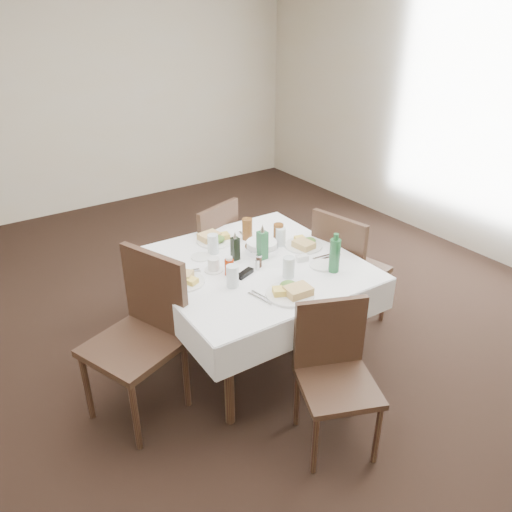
% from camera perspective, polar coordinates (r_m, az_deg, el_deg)
% --- Properties ---
extents(ground_plane, '(7.00, 7.00, 0.00)m').
position_cam_1_polar(ground_plane, '(3.77, -3.27, -11.12)').
color(ground_plane, black).
extents(room_shell, '(6.04, 7.04, 2.80)m').
position_cam_1_polar(room_shell, '(3.02, -4.16, 15.25)').
color(room_shell, beige).
rests_on(room_shell, ground).
extents(dining_table, '(1.36, 1.36, 0.76)m').
position_cam_1_polar(dining_table, '(3.38, -0.32, -2.04)').
color(dining_table, '#321A15').
rests_on(dining_table, ground).
extents(chair_north, '(0.56, 0.56, 0.93)m').
position_cam_1_polar(chair_north, '(4.06, -5.35, 0.82)').
color(chair_north, '#321A15').
rests_on(chair_north, ground).
extents(chair_south, '(0.54, 0.54, 0.88)m').
position_cam_1_polar(chair_south, '(2.91, 8.90, -12.30)').
color(chair_south, '#321A15').
rests_on(chair_south, ground).
extents(chair_east, '(0.54, 0.54, 0.98)m').
position_cam_1_polar(chair_east, '(3.82, 10.12, -0.92)').
color(chair_east, '#321A15').
rests_on(chair_east, ground).
extents(chair_west, '(0.63, 0.63, 1.04)m').
position_cam_1_polar(chair_west, '(3.09, -12.73, -7.85)').
color(chair_west, '#321A15').
rests_on(chair_west, ground).
extents(meal_north, '(0.28, 0.28, 0.06)m').
position_cam_1_polar(meal_north, '(3.64, -4.72, 2.01)').
color(meal_north, white).
rests_on(meal_north, dining_table).
extents(meal_south, '(0.29, 0.29, 0.06)m').
position_cam_1_polar(meal_south, '(2.99, 4.04, -4.04)').
color(meal_south, white).
rests_on(meal_south, dining_table).
extents(meal_east, '(0.27, 0.27, 0.06)m').
position_cam_1_polar(meal_east, '(3.57, 5.54, 1.39)').
color(meal_east, white).
rests_on(meal_east, dining_table).
extents(meal_west, '(0.25, 0.25, 0.05)m').
position_cam_1_polar(meal_west, '(3.14, -8.25, -2.69)').
color(meal_west, white).
rests_on(meal_west, dining_table).
extents(side_plate_a, '(0.14, 0.14, 0.01)m').
position_cam_1_polar(side_plate_a, '(3.43, -6.30, -0.11)').
color(side_plate_a, white).
rests_on(side_plate_a, dining_table).
extents(side_plate_b, '(0.17, 0.17, 0.01)m').
position_cam_1_polar(side_plate_b, '(3.33, 7.59, -1.06)').
color(side_plate_b, white).
rests_on(side_plate_b, dining_table).
extents(water_n, '(0.07, 0.07, 0.14)m').
position_cam_1_polar(water_n, '(3.46, -4.94, 1.38)').
color(water_n, silver).
rests_on(water_n, dining_table).
extents(water_s, '(0.07, 0.07, 0.14)m').
position_cam_1_polar(water_s, '(3.15, 3.75, -1.29)').
color(water_s, silver).
rests_on(water_s, dining_table).
extents(water_e, '(0.07, 0.07, 0.13)m').
position_cam_1_polar(water_e, '(3.56, 2.83, 2.21)').
color(water_e, silver).
rests_on(water_e, dining_table).
extents(water_w, '(0.08, 0.08, 0.14)m').
position_cam_1_polar(water_w, '(3.05, -2.71, -2.32)').
color(water_w, silver).
rests_on(water_w, dining_table).
extents(iced_tea_a, '(0.08, 0.08, 0.16)m').
position_cam_1_polar(iced_tea_a, '(3.65, -1.00, 3.11)').
color(iced_tea_a, brown).
rests_on(iced_tea_a, dining_table).
extents(iced_tea_b, '(0.07, 0.07, 0.15)m').
position_cam_1_polar(iced_tea_b, '(3.59, 2.57, 2.56)').
color(iced_tea_b, brown).
rests_on(iced_tea_b, dining_table).
extents(bread_basket, '(0.24, 0.24, 0.08)m').
position_cam_1_polar(bread_basket, '(3.48, 0.66, 1.06)').
color(bread_basket, silver).
rests_on(bread_basket, dining_table).
extents(oil_cruet_dark, '(0.05, 0.05, 0.21)m').
position_cam_1_polar(oil_cruet_dark, '(3.36, -2.39, 0.96)').
color(oil_cruet_dark, black).
rests_on(oil_cruet_dark, dining_table).
extents(oil_cruet_green, '(0.06, 0.06, 0.25)m').
position_cam_1_polar(oil_cruet_green, '(3.36, 0.73, 1.39)').
color(oil_cruet_green, '#246537').
rests_on(oil_cruet_green, dining_table).
extents(ketchup_bottle, '(0.06, 0.06, 0.13)m').
position_cam_1_polar(ketchup_bottle, '(3.18, -3.08, -1.20)').
color(ketchup_bottle, '#972000').
rests_on(ketchup_bottle, dining_table).
extents(salt_shaker, '(0.03, 0.03, 0.07)m').
position_cam_1_polar(salt_shaker, '(3.25, 0.14, -1.01)').
color(salt_shaker, white).
rests_on(salt_shaker, dining_table).
extents(pepper_shaker, '(0.04, 0.04, 0.09)m').
position_cam_1_polar(pepper_shaker, '(3.28, 0.33, -0.54)').
color(pepper_shaker, '#402619').
rests_on(pepper_shaker, dining_table).
extents(coffee_mug, '(0.13, 0.12, 0.09)m').
position_cam_1_polar(coffee_mug, '(3.25, -4.84, -1.02)').
color(coffee_mug, white).
rests_on(coffee_mug, dining_table).
extents(sunglasses, '(0.14, 0.09, 0.03)m').
position_cam_1_polar(sunglasses, '(3.19, -1.27, -2.01)').
color(sunglasses, black).
rests_on(sunglasses, dining_table).
extents(green_bottle, '(0.07, 0.07, 0.27)m').
position_cam_1_polar(green_bottle, '(3.23, 8.98, 0.12)').
color(green_bottle, '#246537').
rests_on(green_bottle, dining_table).
extents(sugar_caddy, '(0.09, 0.06, 0.04)m').
position_cam_1_polar(sugar_caddy, '(3.38, 5.29, -0.24)').
color(sugar_caddy, white).
rests_on(sugar_caddy, dining_table).
extents(cutlery_n, '(0.08, 0.17, 0.01)m').
position_cam_1_polar(cutlery_n, '(3.72, -1.26, 2.33)').
color(cutlery_n, silver).
rests_on(cutlery_n, dining_table).
extents(cutlery_s, '(0.08, 0.20, 0.01)m').
position_cam_1_polar(cutlery_s, '(2.96, 0.61, -4.81)').
color(cutlery_s, silver).
rests_on(cutlery_s, dining_table).
extents(cutlery_e, '(0.21, 0.07, 0.01)m').
position_cam_1_polar(cutlery_e, '(3.45, 8.10, -0.09)').
color(cutlery_e, silver).
rests_on(cutlery_e, dining_table).
extents(cutlery_w, '(0.21, 0.10, 0.01)m').
position_cam_1_polar(cutlery_w, '(3.25, -8.15, -1.91)').
color(cutlery_w, silver).
rests_on(cutlery_w, dining_table).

